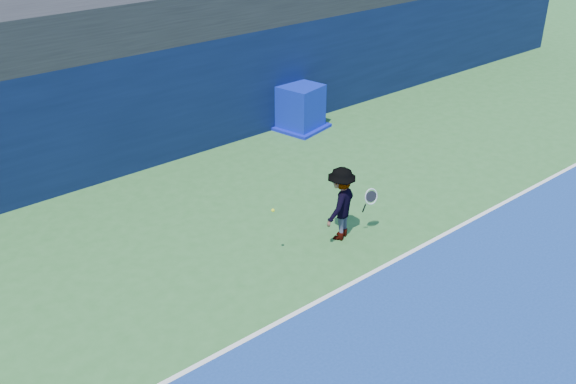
% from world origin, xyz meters
% --- Properties ---
extents(ground, '(80.00, 80.00, 0.00)m').
position_xyz_m(ground, '(0.00, 0.00, 0.00)').
color(ground, '#316B30').
rests_on(ground, ground).
extents(baseline, '(24.00, 0.10, 0.01)m').
position_xyz_m(baseline, '(0.00, 3.00, 0.01)').
color(baseline, white).
rests_on(baseline, ground).
extents(stadium_band, '(36.00, 3.00, 1.20)m').
position_xyz_m(stadium_band, '(0.00, 11.50, 3.60)').
color(stadium_band, black).
rests_on(stadium_band, back_wall_assembly).
extents(back_wall_assembly, '(36.00, 1.03, 3.00)m').
position_xyz_m(back_wall_assembly, '(-0.00, 10.50, 1.50)').
color(back_wall_assembly, '#091334').
rests_on(back_wall_assembly, ground).
extents(equipment_cart, '(1.64, 1.64, 1.32)m').
position_xyz_m(equipment_cart, '(4.15, 9.61, 0.60)').
color(equipment_cart, '#0B1CA7').
rests_on(equipment_cart, ground).
extents(tennis_player, '(1.34, 0.96, 1.62)m').
position_xyz_m(tennis_player, '(0.76, 4.38, 0.81)').
color(tennis_player, white).
rests_on(tennis_player, ground).
extents(tennis_ball, '(0.07, 0.07, 0.07)m').
position_xyz_m(tennis_ball, '(-0.85, 4.61, 1.13)').
color(tennis_ball, '#CFDB18').
rests_on(tennis_ball, ground).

